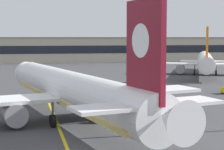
{
  "coord_description": "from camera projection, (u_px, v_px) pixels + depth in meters",
  "views": [
    {
      "loc": [
        -2.21,
        -28.46,
        8.96
      ],
      "look_at": [
        6.68,
        14.28,
        4.8
      ],
      "focal_mm": 62.58,
      "sensor_mm": 36.0,
      "label": 1
    }
  ],
  "objects": [
    {
      "name": "taxiway_centreline",
      "position": [
        47.0,
        98.0,
        58.27
      ],
      "size": [
        3.76,
        179.97,
        0.01
      ],
      "primitive_type": "cube",
      "rotation": [
        0.0,
        0.0,
        0.02
      ],
      "color": "yellow",
      "rests_on": "ground"
    },
    {
      "name": "airliner_foreground",
      "position": [
        71.0,
        90.0,
        41.68
      ],
      "size": [
        32.23,
        41.01,
        11.65
      ],
      "color": "white",
      "rests_on": "ground"
    },
    {
      "name": "airliner_background",
      "position": [
        205.0,
        61.0,
        95.03
      ],
      "size": [
        30.02,
        37.66,
        11.22
      ],
      "color": "white",
      "rests_on": "ground"
    },
    {
      "name": "safety_cone_by_nose_gear",
      "position": [
        72.0,
        96.0,
        58.73
      ],
      "size": [
        0.44,
        0.44,
        0.55
      ],
      "color": "orange",
      "rests_on": "ground"
    },
    {
      "name": "terminal_building",
      "position": [
        62.0,
        50.0,
        143.35
      ],
      "size": [
        147.66,
        12.4,
        9.25
      ],
      "color": "#B2A893",
      "rests_on": "ground"
    }
  ]
}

